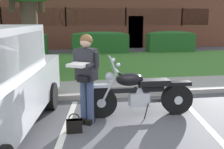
{
  "coord_description": "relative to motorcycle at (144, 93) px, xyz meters",
  "views": [
    {
      "loc": [
        -1.19,
        -3.75,
        2.0
      ],
      "look_at": [
        -0.35,
        1.46,
        0.85
      ],
      "focal_mm": 42.13,
      "sensor_mm": 36.0,
      "label": 1
    }
  ],
  "objects": [
    {
      "name": "hedge_center_left",
      "position": [
        -3.9,
        9.58,
        0.16
      ],
      "size": [
        2.48,
        0.9,
        1.24
      ],
      "color": "#286028",
      "rests_on": "ground"
    },
    {
      "name": "brick_building",
      "position": [
        -1.65,
        16.19,
        1.47
      ],
      "size": [
        22.89,
        8.38,
        3.91
      ],
      "color": "brown",
      "rests_on": "ground"
    },
    {
      "name": "stall_stripe_1",
      "position": [
        0.98,
        -1.06,
        -0.49
      ],
      "size": [
        0.72,
        4.37,
        0.01
      ],
      "primitive_type": "cube",
      "rotation": [
        0.0,
        0.0,
        -0.14
      ],
      "color": "silver",
      "rests_on": "ground"
    },
    {
      "name": "concrete_walk",
      "position": [
        -0.28,
        2.21,
        -0.45
      ],
      "size": [
        60.0,
        1.5,
        0.08
      ],
      "primitive_type": "cube",
      "color": "#ADA89E",
      "rests_on": "ground"
    },
    {
      "name": "grass_lawn",
      "position": [
        -0.28,
        6.25,
        -0.46
      ],
      "size": [
        60.0,
        6.58,
        0.06
      ],
      "primitive_type": "cube",
      "color": "#478433",
      "rests_on": "ground"
    },
    {
      "name": "stall_stripe_0",
      "position": [
        -1.69,
        -1.06,
        -0.49
      ],
      "size": [
        0.72,
        4.37,
        0.01
      ],
      "primitive_type": "cube",
      "rotation": [
        0.0,
        0.0,
        -0.14
      ],
      "color": "silver",
      "rests_on": "ground"
    },
    {
      "name": "ground_plane",
      "position": [
        -0.28,
        -1.26,
        -0.49
      ],
      "size": [
        140.0,
        140.0,
        0.0
      ],
      "primitive_type": "plane",
      "color": "#4C4C51"
    },
    {
      "name": "hedge_center_right",
      "position": [
        0.22,
        9.58,
        0.16
      ],
      "size": [
        3.12,
        0.9,
        1.24
      ],
      "color": "#286028",
      "rests_on": "ground"
    },
    {
      "name": "handbag",
      "position": [
        -1.44,
        -0.62,
        -0.34
      ],
      "size": [
        0.28,
        0.13,
        0.36
      ],
      "color": "black",
      "rests_on": "ground"
    },
    {
      "name": "hedge_right",
      "position": [
        4.34,
        9.58,
        0.16
      ],
      "size": [
        2.73,
        0.9,
        1.24
      ],
      "color": "#286028",
      "rests_on": "ground"
    },
    {
      "name": "curb_strip",
      "position": [
        -0.28,
        1.36,
        -0.43
      ],
      "size": [
        60.0,
        0.2,
        0.12
      ],
      "primitive_type": "cube",
      "color": "#ADA89E",
      "rests_on": "ground"
    },
    {
      "name": "rider_person",
      "position": [
        -1.19,
        -0.23,
        0.52
      ],
      "size": [
        0.6,
        0.67,
        1.7
      ],
      "color": "black",
      "rests_on": "ground"
    },
    {
      "name": "motorcycle",
      "position": [
        0.0,
        0.0,
        0.0
      ],
      "size": [
        2.24,
        0.82,
        1.26
      ],
      "color": "black",
      "rests_on": "ground"
    }
  ]
}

